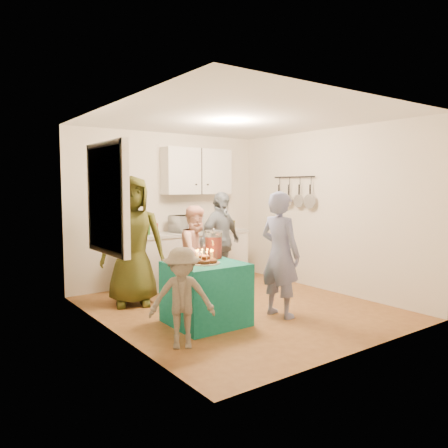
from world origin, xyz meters
TOP-DOWN VIEW (x-y plane):
  - floor at (0.00, 0.00)m, footprint 4.00×4.00m
  - ceiling at (0.00, 0.00)m, footprint 4.00×4.00m
  - back_wall at (0.00, 2.00)m, footprint 3.60×3.60m
  - left_wall at (-1.80, 0.00)m, footprint 4.00×4.00m
  - right_wall at (1.80, 0.00)m, footprint 4.00×4.00m
  - window_night at (-1.77, 0.30)m, footprint 0.04×1.00m
  - counter at (0.20, 1.70)m, footprint 2.20×0.58m
  - countertop at (0.20, 1.70)m, footprint 2.24×0.62m
  - upper_cabinet at (0.50, 1.85)m, footprint 1.30×0.30m
  - pot_rack at (1.72, 0.70)m, footprint 0.12×1.00m
  - microwave at (0.17, 1.70)m, footprint 0.57×0.43m
  - party_table at (-0.75, -0.31)m, footprint 0.86×0.86m
  - donut_cake at (-0.80, -0.35)m, footprint 0.38×0.38m
  - punch_jar at (-0.49, -0.09)m, footprint 0.22×0.22m
  - man_birthday at (0.20, -0.61)m, footprint 0.47×0.64m
  - woman_back_left at (-1.11, 1.03)m, footprint 1.06×0.88m
  - woman_back_center at (-0.20, 0.76)m, footprint 0.78×0.67m
  - woman_back_right at (0.38, 0.98)m, footprint 1.01×0.63m
  - child_near_left at (-1.40, -0.83)m, footprint 0.79×0.69m

SIDE VIEW (x-z plane):
  - floor at x=0.00m, z-range 0.00..0.00m
  - party_table at x=-0.75m, z-range 0.00..0.76m
  - counter at x=0.20m, z-range 0.00..0.86m
  - child_near_left at x=-1.40m, z-range 0.00..1.06m
  - woman_back_center at x=-0.20m, z-range 0.00..1.40m
  - woman_back_right at x=0.38m, z-range 0.00..1.60m
  - man_birthday at x=0.20m, z-range 0.00..1.63m
  - donut_cake at x=-0.80m, z-range 0.76..0.94m
  - countertop at x=0.20m, z-range 0.86..0.91m
  - woman_back_left at x=-1.11m, z-range 0.00..1.84m
  - punch_jar at x=-0.49m, z-range 0.76..1.10m
  - microwave at x=0.17m, z-range 0.91..1.19m
  - back_wall at x=0.00m, z-range 1.30..1.30m
  - left_wall at x=-1.80m, z-range 1.30..1.30m
  - right_wall at x=1.80m, z-range 1.30..1.30m
  - window_night at x=-1.77m, z-range 0.95..2.15m
  - pot_rack at x=1.72m, z-range 1.30..1.90m
  - upper_cabinet at x=0.50m, z-range 1.55..2.35m
  - ceiling at x=0.00m, z-range 2.60..2.60m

